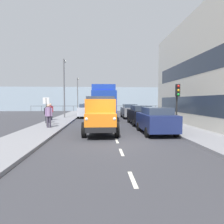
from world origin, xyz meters
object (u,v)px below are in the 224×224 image
(lorry_cargo_blue, at_px, (103,101))
(pedestrian_couple_b, at_px, (51,110))
(lamp_post_far, at_px, (78,91))
(street_sign, at_px, (46,107))
(car_black_kerbside_1, at_px, (140,115))
(traffic_light_near, at_px, (177,96))
(car_grey_kerbside_2, at_px, (129,111))
(car_teal_oppositeside_1, at_px, (88,109))
(pedestrian_with_bag, at_px, (47,112))
(car_white_oppositeside_2, at_px, (90,107))
(car_silver_oppositeside_0, at_px, (86,111))
(car_navy_kerbside_near, at_px, (156,120))
(truck_vintage_orange, at_px, (100,116))
(pedestrian_strolling, at_px, (49,114))
(lamp_post_promenade, at_px, (64,83))

(lorry_cargo_blue, height_order, pedestrian_couple_b, lorry_cargo_blue)
(lamp_post_far, height_order, street_sign, lamp_post_far)
(car_black_kerbside_1, relative_size, traffic_light_near, 1.41)
(car_grey_kerbside_2, relative_size, car_teal_oppositeside_1, 1.04)
(car_black_kerbside_1, height_order, pedestrian_couple_b, pedestrian_couple_b)
(car_grey_kerbside_2, bearing_deg, car_black_kerbside_1, 90.00)
(pedestrian_with_bag, bearing_deg, lamp_post_far, -92.74)
(car_white_oppositeside_2, xyz_separation_m, lamp_post_far, (2.11, 2.02, 2.86))
(lorry_cargo_blue, xyz_separation_m, car_silver_oppositeside_0, (2.20, -2.46, -1.18))
(pedestrian_couple_b, height_order, lamp_post_far, lamp_post_far)
(car_black_kerbside_1, relative_size, car_grey_kerbside_2, 1.07)
(car_navy_kerbside_near, bearing_deg, car_grey_kerbside_2, -90.00)
(car_navy_kerbside_near, bearing_deg, pedestrian_couple_b, -41.04)
(truck_vintage_orange, distance_m, car_silver_oppositeside_0, 11.89)
(truck_vintage_orange, distance_m, car_grey_kerbside_2, 11.30)
(lamp_post_far, bearing_deg, pedestrian_strolling, 90.40)
(lamp_post_far, bearing_deg, street_sign, 89.23)
(truck_vintage_orange, relative_size, pedestrian_strolling, 3.22)
(traffic_light_near, bearing_deg, car_navy_kerbside_near, 37.17)
(car_grey_kerbside_2, bearing_deg, car_teal_oppositeside_1, -50.20)
(car_black_kerbside_1, relative_size, pedestrian_couple_b, 2.62)
(lamp_post_far, bearing_deg, car_teal_oppositeside_1, 117.18)
(car_white_oppositeside_2, height_order, pedestrian_with_bag, pedestrian_with_bag)
(car_white_oppositeside_2, bearing_deg, car_teal_oppositeside_1, 90.00)
(car_black_kerbside_1, height_order, lamp_post_far, lamp_post_far)
(car_black_kerbside_1, distance_m, lamp_post_promenade, 10.49)
(car_grey_kerbside_2, distance_m, pedestrian_strolling, 11.50)
(car_teal_oppositeside_1, xyz_separation_m, car_white_oppositeside_2, (0.00, -6.13, -0.00))
(lamp_post_promenade, bearing_deg, car_silver_oppositeside_0, -154.78)
(lorry_cargo_blue, bearing_deg, traffic_light_near, 123.43)
(pedestrian_strolling, bearing_deg, traffic_light_near, 175.99)
(car_grey_kerbside_2, distance_m, pedestrian_couple_b, 9.32)
(lorry_cargo_blue, relative_size, car_silver_oppositeside_0, 2.01)
(car_silver_oppositeside_0, relative_size, car_white_oppositeside_2, 0.96)
(pedestrian_with_bag, height_order, traffic_light_near, traffic_light_near)
(pedestrian_with_bag, bearing_deg, car_teal_oppositeside_1, -103.16)
(lorry_cargo_blue, height_order, lamp_post_promenade, lamp_post_promenade)
(car_grey_kerbside_2, height_order, car_silver_oppositeside_0, same)
(car_navy_kerbside_near, relative_size, pedestrian_couple_b, 2.30)
(lamp_post_far, distance_m, street_sign, 18.76)
(truck_vintage_orange, distance_m, pedestrian_strolling, 4.29)
(car_silver_oppositeside_0, relative_size, pedestrian_couple_b, 2.38)
(car_teal_oppositeside_1, relative_size, traffic_light_near, 1.26)
(car_teal_oppositeside_1, distance_m, car_white_oppositeside_2, 6.13)
(lamp_post_promenade, distance_m, street_sign, 8.30)
(traffic_light_near, distance_m, street_sign, 10.00)
(car_teal_oppositeside_1, relative_size, pedestrian_with_bag, 2.50)
(truck_vintage_orange, height_order, pedestrian_strolling, truck_vintage_orange)
(truck_vintage_orange, height_order, lorry_cargo_blue, lorry_cargo_blue)
(car_teal_oppositeside_1, bearing_deg, lamp_post_promenade, 70.00)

